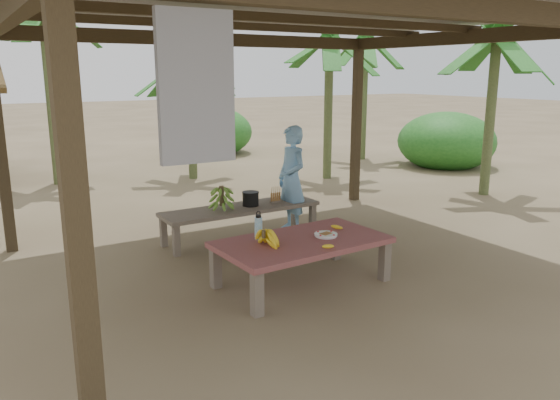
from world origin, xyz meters
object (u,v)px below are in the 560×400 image
bench (241,211)px  woman (292,179)px  plate (326,235)px  ripe_banana_bunch (264,238)px  water_flask (258,227)px  cooking_pot (251,199)px  work_table (302,245)px

bench → woman: bearing=-3.4°
plate → woman: 1.96m
ripe_banana_bunch → water_flask: size_ratio=1.01×
cooking_pot → ripe_banana_bunch: bearing=-114.3°
work_table → ripe_banana_bunch: 0.50m
work_table → water_flask: 0.50m
plate → cooking_pot: cooking_pot is taller
work_table → plate: (0.28, -0.04, 0.08)m
ripe_banana_bunch → cooking_pot: bearing=65.7°
cooking_pot → bench: bearing=178.6°
bench → cooking_pot: 0.21m
water_flask → bench: bearing=69.3°
ripe_banana_bunch → woman: bearing=50.5°
woman → work_table: bearing=-27.9°
work_table → cooking_pot: bearing=76.5°
bench → ripe_banana_bunch: size_ratio=7.05×
ripe_banana_bunch → cooking_pot: ripe_banana_bunch is taller
bench → cooking_pot: bearing=-1.8°
ripe_banana_bunch → woman: woman is taller
work_table → bench: size_ratio=0.84×
water_flask → woman: 2.05m
water_flask → work_table: bearing=-33.8°
bench → plate: size_ratio=8.74×
woman → water_flask: bearing=-41.0°
work_table → woman: size_ratio=1.21×
plate → ripe_banana_bunch: bearing=177.3°
water_flask → woman: size_ratio=0.20×
work_table → woman: 2.05m
plate → water_flask: size_ratio=0.81×
work_table → plate: plate is taller
water_flask → cooking_pot: 1.71m
ripe_banana_bunch → cooking_pot: size_ratio=1.42×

